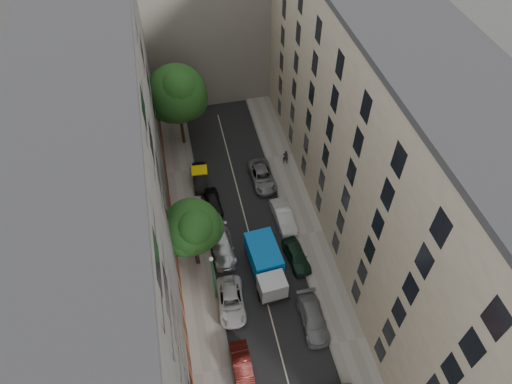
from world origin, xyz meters
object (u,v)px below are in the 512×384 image
object	(u,v)px
tarp_truck	(266,264)
car_right_1	(313,318)
car_left_3	(223,247)
pedestrian	(286,157)
car_right_3	(284,217)
tree_mid	(194,229)
car_left_4	(213,202)
tree_far	(178,96)
car_right_2	(297,256)
lamp_post	(213,274)
car_left_5	(200,177)
car_left_1	(242,367)
car_right_4	(262,176)
car_left_2	(231,301)

from	to	relation	value
tarp_truck	car_right_1	world-z (taller)	tarp_truck
car_left_3	pedestrian	distance (m)	13.25
car_right_3	tree_mid	size ratio (longest dim) A/B	0.57
car_left_4	tree_far	size ratio (longest dim) A/B	0.37
car_right_2	lamp_post	size ratio (longest dim) A/B	0.68
car_left_5	car_right_3	bearing A→B (deg)	-40.26
car_left_1	tree_far	bearing A→B (deg)	92.52
car_left_5	car_right_4	distance (m)	6.53
car_right_1	car_left_2	bearing A→B (deg)	156.04
car_left_2	tree_mid	xyz separation A→B (m)	(-2.09, 4.69, 4.68)
car_left_1	tarp_truck	bearing A→B (deg)	64.64
lamp_post	tarp_truck	bearing A→B (deg)	16.66
tarp_truck	tree_far	xyz separation A→B (m)	(-5.03, 18.92, 5.16)
car_left_3	tree_mid	size ratio (longest dim) A/B	0.63
car_left_5	car_right_1	size ratio (longest dim) A/B	0.87
car_right_4	tree_far	xyz separation A→B (m)	(-7.30, 7.68, 6.02)
car_left_1	car_right_4	bearing A→B (deg)	72.39
tarp_truck	tree_mid	xyz separation A→B (m)	(-5.67, 2.33, 3.79)
car_left_4	lamp_post	world-z (taller)	lamp_post
car_left_1	pedestrian	xyz separation A→B (m)	(9.08, 21.20, 0.36)
car_left_1	car_left_4	distance (m)	16.80
car_left_5	tree_mid	distance (m)	11.31
car_left_1	tree_mid	bearing A→B (deg)	100.40
tarp_truck	car_left_3	world-z (taller)	tarp_truck
car_left_1	car_left_5	world-z (taller)	car_left_5
car_left_5	car_left_1	bearing A→B (deg)	-84.71
car_right_4	tree_mid	bearing A→B (deg)	-132.76
car_left_1	car_left_3	bearing A→B (deg)	87.69
tarp_truck	car_left_3	size ratio (longest dim) A/B	1.27
car_left_5	tree_mid	size ratio (longest dim) A/B	0.53
car_left_3	tree_mid	distance (m)	5.27
tarp_truck	car_left_3	bearing A→B (deg)	131.67
car_right_4	tarp_truck	bearing A→B (deg)	-102.48
car_left_5	lamp_post	size ratio (longest dim) A/B	0.69
car_left_5	car_left_3	bearing A→B (deg)	-80.90
car_right_1	car_right_3	size ratio (longest dim) A/B	1.07
car_left_1	tree_far	xyz separation A→B (m)	(-1.30, 26.88, 6.06)
car_left_1	car_right_2	world-z (taller)	car_right_2
tarp_truck	car_right_4	xyz separation A→B (m)	(2.27, 11.24, -0.85)
tarp_truck	car_left_5	size ratio (longest dim) A/B	1.50
tree_far	car_right_1	bearing A→B (deg)	-72.33
car_right_1	car_left_1	bearing A→B (deg)	-156.41
car_left_2	car_right_4	xyz separation A→B (m)	(5.85, 13.60, 0.03)
car_left_2	car_left_5	bearing A→B (deg)	96.15
car_right_1	tree_far	xyz separation A→B (m)	(-7.73, 24.28, 6.02)
car_right_2	tree_mid	world-z (taller)	tree_mid
tree_mid	tree_far	distance (m)	16.66
car_left_5	pedestrian	xyz separation A→B (m)	(9.48, 0.73, 0.34)
car_left_1	car_right_4	distance (m)	20.12
car_right_3	car_right_4	distance (m)	5.83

